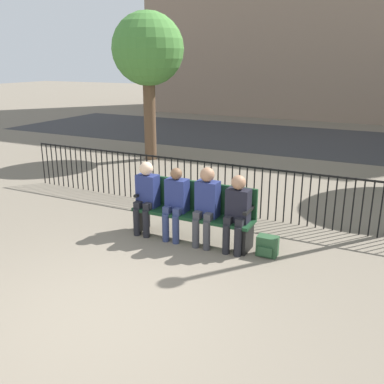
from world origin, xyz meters
TOP-DOWN VIEW (x-y plane):
  - ground_plane at (0.00, 0.00)m, footprint 80.00×80.00m
  - park_bench at (0.00, 2.43)m, footprint 1.97×0.45m
  - seated_person_0 at (-0.80, 2.30)m, footprint 0.34×0.39m
  - seated_person_1 at (-0.26, 2.30)m, footprint 0.34×0.39m
  - seated_person_2 at (0.26, 2.30)m, footprint 0.34×0.39m
  - seated_person_3 at (0.76, 2.30)m, footprint 0.34×0.39m
  - backpack at (1.24, 2.33)m, footprint 0.30×0.23m
  - fence_railing at (-0.02, 3.75)m, footprint 9.01×0.03m
  - tree_1 at (-3.63, 7.00)m, footprint 1.94×1.94m
  - street_surface at (0.00, 12.00)m, footprint 24.00×6.00m

SIDE VIEW (x-z plane):
  - ground_plane at x=0.00m, z-range 0.00..0.00m
  - street_surface at x=0.00m, z-range 0.00..0.01m
  - backpack at x=1.24m, z-range 0.00..0.30m
  - park_bench at x=0.00m, z-range 0.04..0.96m
  - fence_railing at x=-0.02m, z-range 0.08..1.03m
  - seated_person_1 at x=-0.26m, z-range 0.06..1.22m
  - seated_person_3 at x=0.76m, z-range 0.07..1.24m
  - seated_person_0 at x=-0.80m, z-range 0.08..1.27m
  - seated_person_2 at x=0.26m, z-range 0.08..1.30m
  - tree_1 at x=-3.63m, z-range 0.96..4.95m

